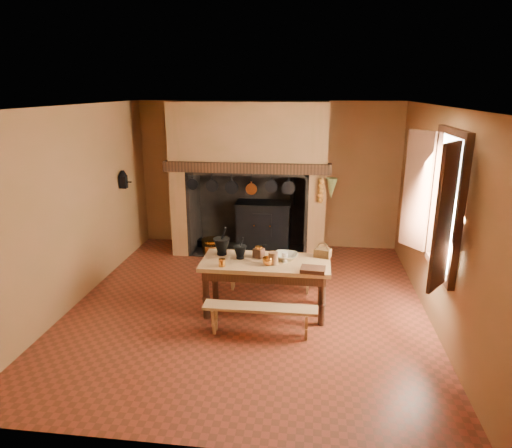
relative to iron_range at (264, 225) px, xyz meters
The scene contains 28 objects.
floor 2.50m from the iron_range, 89.02° to the right, with size 5.50×5.50×0.00m, color maroon.
ceiling 3.37m from the iron_range, 89.02° to the right, with size 5.50×5.50×0.00m, color silver.
back_wall 0.97m from the iron_range, 82.10° to the left, with size 5.00×0.02×2.80m, color #9A623D.
wall_left 3.59m from the iron_range, 135.12° to the right, with size 0.02×5.50×2.80m, color #9A623D.
wall_right 3.65m from the iron_range, 43.91° to the right, with size 0.02×5.50×2.80m, color #9A623D.
wall_front 5.28m from the iron_range, 89.54° to the right, with size 5.00×0.02×2.80m, color #9A623D.
chimney_breast 1.36m from the iron_range, 151.95° to the right, with size 2.95×0.96×2.80m.
iron_range is the anchor object (origin of this frame).
hearth_pans 1.10m from the iron_range, 167.25° to the right, with size 0.51×0.62×0.20m.
hanging_pans 1.12m from the iron_range, 115.02° to the right, with size 1.92×0.29×0.27m.
onion_string 1.49m from the iron_range, 32.25° to the right, with size 0.12×0.10×0.46m, color #92561A, non-canonical shape.
herb_bunch 1.65m from the iron_range, 28.28° to the right, with size 0.20×0.20×0.35m, color brown.
window 3.91m from the iron_range, 49.98° to the right, with size 0.39×1.75×1.76m.
wall_coffee_mill 2.74m from the iron_range, 159.32° to the right, with size 0.23×0.16×0.31m.
work_table 2.62m from the iron_range, 83.41° to the right, with size 1.75×0.78×0.76m.
bench_front 3.27m from the iron_range, 84.73° to the right, with size 1.43×0.25×0.40m.
bench_back 1.95m from the iron_range, 81.10° to the right, with size 1.43×0.25×0.40m.
mortar_large 2.48m from the iron_range, 98.02° to the right, with size 0.24×0.24×0.40m.
mortar_small 2.57m from the iron_range, 91.36° to the right, with size 0.18×0.18×0.31m.
coffee_grinder 2.50m from the iron_range, 85.58° to the right, with size 0.19×0.17×0.20m.
brass_mug_a 2.89m from the iron_range, 95.07° to the right, with size 0.09×0.09×0.10m, color orange.
brass_mug_b 2.57m from the iron_range, 80.63° to the right, with size 0.07×0.07×0.08m, color orange.
mixing_bowl 2.58m from the iron_range, 77.27° to the right, with size 0.33×0.33×0.08m, color #B6B08C.
stoneware_crock 2.74m from the iron_range, 81.32° to the right, with size 0.13×0.13×0.16m, color brown.
glass_jar 2.68m from the iron_range, 77.82° to the right, with size 0.08×0.08×0.14m, color beige.
wicker_basket 2.60m from the iron_range, 65.34° to the right, with size 0.26×0.22×0.21m.
wooden_tray 3.06m from the iron_range, 71.98° to the right, with size 0.31×0.22×0.05m, color #391C12.
brass_cup 2.78m from the iron_range, 82.90° to the right, with size 0.14×0.14×0.11m, color orange.
Camera 1 is at (0.84, -5.93, 3.02)m, focal length 32.00 mm.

